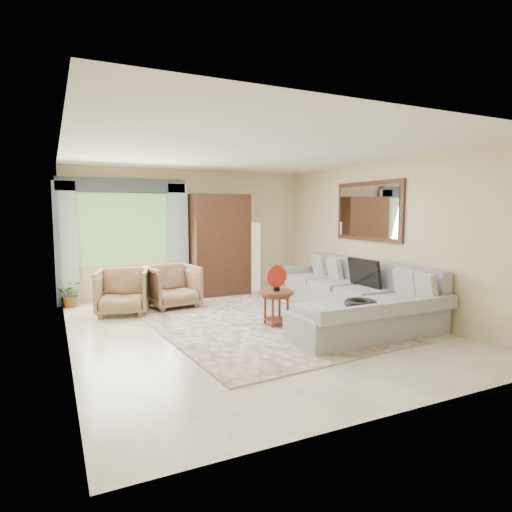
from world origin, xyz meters
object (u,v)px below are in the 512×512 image
coffee_table (276,308)px  floor_lamp (253,257)px  armchair_right (173,286)px  potted_plant (71,294)px  armoire (220,245)px  armchair_left (123,292)px  tv_screen (364,273)px  sectional_sofa (354,301)px

coffee_table → floor_lamp: (0.94, 2.81, 0.47)m
coffee_table → armchair_right: bearing=119.4°
armchair_right → potted_plant: (-1.67, 0.86, -0.15)m
coffee_table → armoire: armoire is taller
armchair_left → floor_lamp: (2.93, 0.99, 0.36)m
armchair_left → armchair_right: 0.91m
armchair_left → armoire: 2.42m
tv_screen → floor_lamp: floor_lamp is taller
sectional_sofa → armoire: armoire is taller
sectional_sofa → tv_screen: size_ratio=4.68×
armchair_left → armchair_right: size_ratio=0.99×
sectional_sofa → armoire: (-1.23, 2.90, 0.77)m
coffee_table → tv_screen: bearing=-1.9°
potted_plant → floor_lamp: 3.74m
sectional_sofa → armoire: 3.24m
coffee_table → armchair_left: armchair_left is taller
sectional_sofa → armchair_right: bearing=139.8°
tv_screen → armoire: bearing=118.1°
armoire → armchair_right: bearing=-146.8°
armchair_left → armchair_right: armchair_right is taller
armchair_left → armchair_right: (0.90, 0.12, 0.00)m
potted_plant → sectional_sofa: bearing=-35.4°
floor_lamp → coffee_table: bearing=-108.5°
sectional_sofa → floor_lamp: (-0.43, 2.96, 0.47)m
sectional_sofa → tv_screen: 0.52m
armoire → tv_screen: bearing=-61.9°
tv_screen → potted_plant: tv_screen is taller
tv_screen → armchair_left: size_ratio=0.87×
sectional_sofa → armchair_right: 3.24m
armoire → floor_lamp: 0.86m
tv_screen → sectional_sofa: bearing=-160.8°
armchair_right → armoire: armoire is taller
coffee_table → armoire: 2.86m
sectional_sofa → coffee_table: size_ratio=6.38×
coffee_table → potted_plant: (-2.77, 2.80, -0.04)m
coffee_table → armchair_right: (-1.10, 1.94, 0.11)m
tv_screen → armchair_left: 4.10m
armchair_left → potted_plant: bearing=143.3°
armchair_right → armoire: 1.62m
tv_screen → potted_plant: (-4.41, 2.85, -0.48)m
armchair_left → potted_plant: (-0.77, 0.98, -0.15)m
armchair_right → armoire: (1.24, 0.81, 0.66)m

